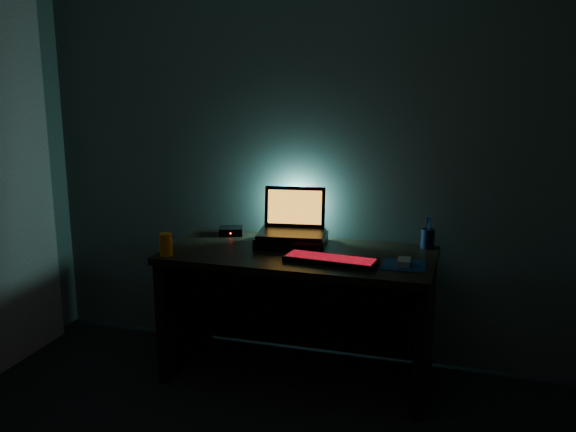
# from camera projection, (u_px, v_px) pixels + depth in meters

# --- Properties ---
(room) EXTENTS (3.50, 4.00, 2.50)m
(room) POSITION_uv_depth(u_px,v_px,m) (156.00, 237.00, 1.95)
(room) COLOR black
(room) RESTS_ON ground
(desk) EXTENTS (1.50, 0.70, 0.75)m
(desk) POSITION_uv_depth(u_px,v_px,m) (301.00, 292.00, 3.68)
(desk) COLOR black
(desk) RESTS_ON ground
(curtain) EXTENTS (0.06, 0.65, 2.30)m
(curtain) POSITION_uv_depth(u_px,v_px,m) (11.00, 173.00, 3.78)
(curtain) COLOR beige
(curtain) RESTS_ON ground
(riser) EXTENTS (0.44, 0.35, 0.06)m
(riser) POSITION_uv_depth(u_px,v_px,m) (292.00, 240.00, 3.71)
(riser) COLOR black
(riser) RESTS_ON desk
(laptop) EXTENTS (0.41, 0.33, 0.26)m
(laptop) POSITION_uv_depth(u_px,v_px,m) (293.00, 223.00, 3.74)
(laptop) COLOR black
(laptop) RESTS_ON riser
(keyboard) EXTENTS (0.50, 0.20, 0.03)m
(keyboard) POSITION_uv_depth(u_px,v_px,m) (331.00, 260.00, 3.38)
(keyboard) COLOR black
(keyboard) RESTS_ON desk
(mousepad) EXTENTS (0.23, 0.21, 0.00)m
(mousepad) POSITION_uv_depth(u_px,v_px,m) (404.00, 265.00, 3.33)
(mousepad) COLOR #0B2750
(mousepad) RESTS_ON desk
(mouse) EXTENTS (0.07, 0.11, 0.03)m
(mouse) POSITION_uv_depth(u_px,v_px,m) (404.00, 262.00, 3.32)
(mouse) COLOR gray
(mouse) RESTS_ON mousepad
(pen_cup) EXTENTS (0.08, 0.08, 0.11)m
(pen_cup) POSITION_uv_depth(u_px,v_px,m) (428.00, 238.00, 3.65)
(pen_cup) COLOR black
(pen_cup) RESTS_ON desk
(juice_glass) EXTENTS (0.09, 0.09, 0.12)m
(juice_glass) POSITION_uv_depth(u_px,v_px,m) (166.00, 245.00, 3.50)
(juice_glass) COLOR orange
(juice_glass) RESTS_ON desk
(router) EXTENTS (0.17, 0.15, 0.05)m
(router) POSITION_uv_depth(u_px,v_px,m) (231.00, 231.00, 3.94)
(router) COLOR black
(router) RESTS_ON desk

